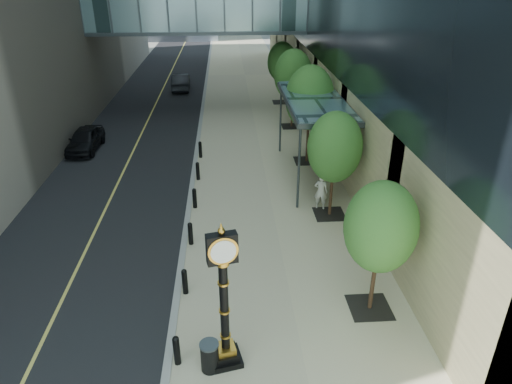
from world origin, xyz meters
TOP-DOWN VIEW (x-y plane):
  - road at (-7.00, 40.00)m, footprint 8.00×180.00m
  - sidewalk at (1.00, 40.00)m, footprint 8.00×180.00m
  - curb at (-3.00, 40.00)m, footprint 0.25×180.00m
  - skywalk at (-3.00, 28.00)m, footprint 17.00×4.20m
  - entrance_canopy at (3.48, 14.00)m, footprint 3.00×8.00m
  - bollard_row at (-2.70, 9.00)m, footprint 0.20×16.20m
  - street_trees at (3.60, 16.70)m, footprint 2.74×28.35m
  - street_clock at (-1.28, 1.00)m, footprint 1.02×1.02m
  - trash_bin at (-1.74, 0.72)m, footprint 0.65×0.65m
  - pedestrian at (3.27, 10.12)m, footprint 0.76×0.63m
  - car_near at (-9.96, 18.83)m, footprint 1.77×4.17m
  - car_far at (-5.23, 34.22)m, footprint 1.72×4.51m

SIDE VIEW (x-z plane):
  - road at x=-7.00m, z-range 0.00..0.02m
  - sidewalk at x=1.00m, z-range 0.00..0.06m
  - curb at x=-3.00m, z-range 0.00..0.07m
  - bollard_row at x=-2.70m, z-range 0.06..0.96m
  - trash_bin at x=-1.74m, z-range 0.06..0.96m
  - car_near at x=-9.96m, z-range 0.02..1.42m
  - car_far at x=-5.23m, z-range 0.02..1.49m
  - pedestrian at x=3.27m, z-range 0.06..1.86m
  - street_clock at x=-1.28m, z-range -0.24..4.32m
  - street_trees at x=3.60m, z-range 0.75..6.38m
  - entrance_canopy at x=3.48m, z-range 2.00..6.38m
  - skywalk at x=-3.00m, z-range 4.81..10.61m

